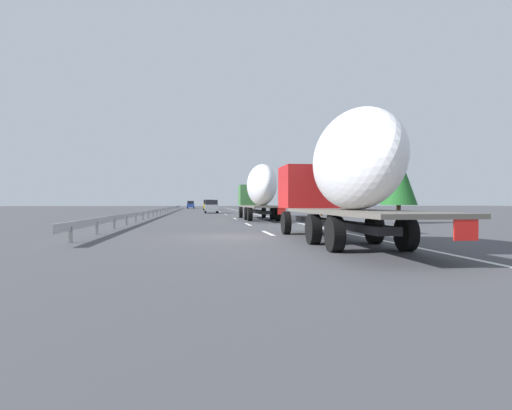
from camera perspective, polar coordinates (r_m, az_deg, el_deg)
ground_plane at (r=58.48m, az=-6.02°, el=-1.10°), size 260.00×260.00×0.00m
lane_stripe_0 at (r=20.74m, az=1.55°, el=-3.66°), size 3.20×0.20×0.01m
lane_stripe_1 at (r=29.10m, az=-1.05°, el=-2.52°), size 3.20×0.20×0.01m
lane_stripe_2 at (r=39.50m, az=-2.73°, el=-1.77°), size 3.20×0.20×0.01m
lane_stripe_3 at (r=52.68m, az=-3.90°, el=-1.25°), size 3.20×0.20×0.01m
lane_stripe_4 at (r=54.53m, az=-4.02°, el=-1.19°), size 3.20×0.20×0.01m
lane_stripe_5 at (r=66.78m, az=-4.65°, el=-0.92°), size 3.20×0.20×0.01m
lane_stripe_6 at (r=70.89m, az=-4.81°, el=-0.85°), size 3.20×0.20×0.01m
lane_stripe_7 at (r=85.18m, az=-5.24°, el=-0.65°), size 3.20×0.20×0.01m
edge_line_right at (r=63.83m, az=-1.19°, el=-0.97°), size 110.00×0.20×0.01m
truck_lead at (r=36.70m, az=0.46°, el=2.07°), size 13.93×2.55×4.53m
truck_trailing at (r=15.82m, az=11.15°, el=4.10°), size 13.34×2.55×4.45m
car_blue_sedan at (r=106.58m, az=-8.48°, el=0.04°), size 4.26×1.75×1.84m
car_silver_hatch at (r=60.34m, az=-5.81°, el=-0.18°), size 4.58×1.83×1.80m
car_yellow_coupe at (r=84.46m, az=-6.25°, el=0.01°), size 4.60×1.87×1.99m
road_sign at (r=52.31m, az=1.52°, el=1.23°), size 0.10×0.90×3.30m
tree_0 at (r=48.90m, az=8.49°, el=3.12°), size 2.62×2.62×5.72m
tree_1 at (r=32.46m, az=18.03°, el=3.24°), size 2.56×2.56×4.97m
tree_2 at (r=101.51m, az=-0.20°, el=2.07°), size 2.76×2.76×7.30m
guardrail_median at (r=61.62m, az=-11.67°, el=-0.49°), size 94.00×0.10×0.76m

